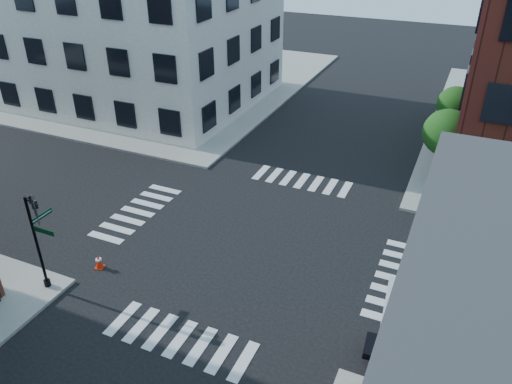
% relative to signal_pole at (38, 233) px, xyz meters
% --- Properties ---
extents(ground, '(120.00, 120.00, 0.00)m').
position_rel_signal_pole_xyz_m(ground, '(6.72, 6.68, -2.86)').
color(ground, black).
rests_on(ground, ground).
extents(sidewalk_nw, '(30.00, 30.00, 0.15)m').
position_rel_signal_pole_xyz_m(sidewalk_nw, '(-14.28, 27.68, -2.78)').
color(sidewalk_nw, gray).
rests_on(sidewalk_nw, ground).
extents(building_nw, '(22.00, 16.00, 11.00)m').
position_rel_signal_pole_xyz_m(building_nw, '(-12.28, 22.68, 2.64)').
color(building_nw, beige).
rests_on(building_nw, ground).
extents(tree_near, '(2.69, 2.69, 4.49)m').
position_rel_signal_pole_xyz_m(tree_near, '(14.28, 16.65, 0.30)').
color(tree_near, black).
rests_on(tree_near, ground).
extents(tree_far, '(2.43, 2.43, 4.07)m').
position_rel_signal_pole_xyz_m(tree_far, '(14.28, 22.65, 0.02)').
color(tree_far, black).
rests_on(tree_far, ground).
extents(signal_pole, '(1.29, 1.24, 4.60)m').
position_rel_signal_pole_xyz_m(signal_pole, '(0.00, 0.00, 0.00)').
color(signal_pole, black).
rests_on(signal_pole, ground).
extents(traffic_cone, '(0.45, 0.45, 0.70)m').
position_rel_signal_pole_xyz_m(traffic_cone, '(1.02, 1.94, -2.52)').
color(traffic_cone, red).
rests_on(traffic_cone, ground).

